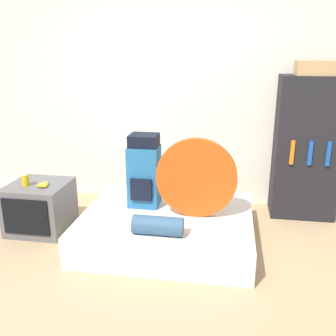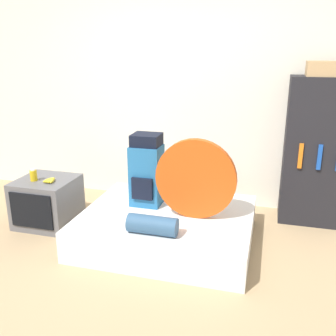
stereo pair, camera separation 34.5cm
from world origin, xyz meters
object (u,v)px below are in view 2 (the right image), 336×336
backpack (147,171)px  sleeping_roll (152,225)px  television (47,202)px  canister (33,175)px  tent_bag (196,179)px  cardboard_box (330,69)px  bookshelf (317,152)px

backpack → sleeping_roll: backpack is taller
sleeping_roll → television: 1.41m
sleeping_roll → canister: size_ratio=3.37×
tent_bag → television: 1.66m
backpack → tent_bag: (0.53, -0.18, 0.02)m
backpack → tent_bag: bearing=-18.7°
sleeping_roll → cardboard_box: cardboard_box is taller
sleeping_roll → television: size_ratio=0.74×
tent_bag → television: tent_bag is taller
backpack → tent_bag: size_ratio=0.96×
sleeping_roll → bookshelf: size_ratio=0.28×
backpack → bookshelf: size_ratio=0.47×
television → cardboard_box: 3.15m
sleeping_roll → backpack: bearing=112.5°
sleeping_roll → cardboard_box: 2.26m
backpack → television: (-1.07, -0.14, -0.39)m
tent_bag → cardboard_box: (1.12, 0.85, 0.95)m
sleeping_roll → bookshelf: (1.39, 1.32, 0.40)m
backpack → bookshelf: 1.79m
canister → bookshelf: (2.80, 0.90, 0.21)m
tent_bag → bookshelf: size_ratio=0.48×
television → canister: (-0.09, -0.06, 0.31)m
tent_bag → sleeping_roll: size_ratio=1.74×
backpack → canister: 1.18m
canister → cardboard_box: size_ratio=0.30×
tent_bag → television: size_ratio=1.29×
backpack → sleeping_roll: size_ratio=1.68×
backpack → television: bearing=-172.7°
sleeping_roll → bookshelf: bookshelf is taller
sleeping_roll → cardboard_box: bearing=42.4°
television → bookshelf: bookshelf is taller
canister → cardboard_box: bearing=17.1°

